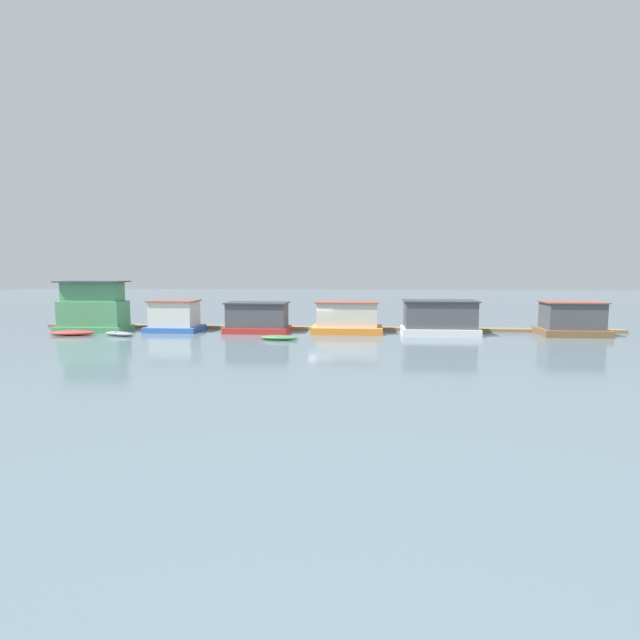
# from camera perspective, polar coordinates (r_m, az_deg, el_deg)

# --- Properties ---
(ground_plane) EXTENTS (200.00, 200.00, 0.00)m
(ground_plane) POSITION_cam_1_polar(r_m,az_deg,el_deg) (48.73, 0.11, -1.52)
(ground_plane) COLOR slate
(dock_walkway) EXTENTS (59.60, 1.43, 0.30)m
(dock_walkway) POSITION_cam_1_polar(r_m,az_deg,el_deg) (51.76, 0.40, -0.91)
(dock_walkway) COLOR #846B4C
(dock_walkway) RESTS_ON ground_plane
(houseboat_green) EXTENTS (6.95, 3.41, 5.05)m
(houseboat_green) POSITION_cam_1_polar(r_m,az_deg,el_deg) (55.06, -24.47, 1.17)
(houseboat_green) COLOR #4C9360
(houseboat_green) RESTS_ON ground_plane
(houseboat_blue) EXTENTS (5.23, 4.09, 3.11)m
(houseboat_blue) POSITION_cam_1_polar(r_m,az_deg,el_deg) (52.31, -16.28, 0.36)
(houseboat_blue) COLOR #3866B7
(houseboat_blue) RESTS_ON ground_plane
(houseboat_red) EXTENTS (6.28, 3.61, 2.99)m
(houseboat_red) POSITION_cam_1_polar(r_m,az_deg,el_deg) (49.58, -7.17, 0.24)
(houseboat_red) COLOR red
(houseboat_red) RESTS_ON ground_plane
(houseboat_orange) EXTENTS (6.84, 4.01, 3.09)m
(houseboat_orange) POSITION_cam_1_polar(r_m,az_deg,el_deg) (48.87, 3.13, 0.16)
(houseboat_orange) COLOR orange
(houseboat_orange) RESTS_ON ground_plane
(houseboat_white) EXTENTS (7.17, 4.01, 3.29)m
(houseboat_white) POSITION_cam_1_polar(r_m,az_deg,el_deg) (48.85, 13.51, 0.20)
(houseboat_white) COLOR white
(houseboat_white) RESTS_ON ground_plane
(houseboat_brown) EXTENTS (5.97, 4.05, 3.21)m
(houseboat_brown) POSITION_cam_1_polar(r_m,az_deg,el_deg) (52.65, 26.83, 0.04)
(houseboat_brown) COLOR brown
(houseboat_brown) RESTS_ON ground_plane
(dinghy_red) EXTENTS (4.34, 1.99, 0.49)m
(dinghy_red) POSITION_cam_1_polar(r_m,az_deg,el_deg) (52.57, -26.47, -1.33)
(dinghy_red) COLOR red
(dinghy_red) RESTS_ON ground_plane
(dinghy_grey) EXTENTS (3.41, 1.92, 0.41)m
(dinghy_grey) POSITION_cam_1_polar(r_m,az_deg,el_deg) (50.50, -21.97, -1.45)
(dinghy_grey) COLOR gray
(dinghy_grey) RESTS_ON ground_plane
(dinghy_green) EXTENTS (3.51, 1.35, 0.41)m
(dinghy_green) POSITION_cam_1_polar(r_m,az_deg,el_deg) (44.32, -4.71, -2.01)
(dinghy_green) COLOR #47844C
(dinghy_green) RESTS_ON ground_plane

